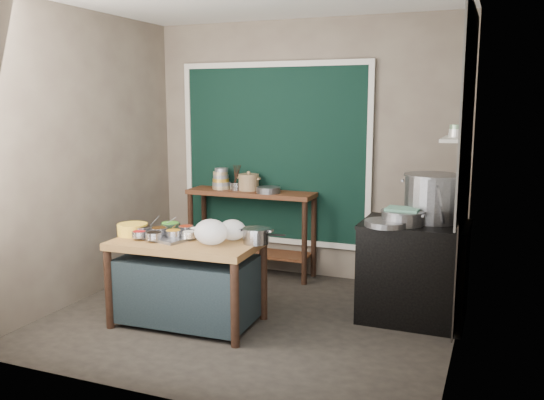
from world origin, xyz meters
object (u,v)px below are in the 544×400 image
at_px(stove_block, 413,273).
at_px(utensil_cup, 236,186).
at_px(condiment_tray, 166,236).
at_px(saucepan, 256,236).
at_px(prep_table, 188,282).
at_px(yellow_basin, 133,229).
at_px(stock_pot, 433,198).
at_px(ceramic_crock, 249,183).
at_px(steamer, 403,217).
at_px(back_counter, 251,233).

xyz_separation_m(stove_block, utensil_cup, (-2.08, 0.73, 0.57)).
bearing_deg(condiment_tray, saucepan, 6.11).
distance_m(prep_table, stove_block, 2.00).
relative_size(condiment_tray, yellow_basin, 1.99).
bearing_deg(utensil_cup, stock_pot, -15.33).
bearing_deg(ceramic_crock, steamer, -25.57).
distance_m(back_counter, steamer, 2.05).
bearing_deg(steamer, prep_table, -157.07).
height_order(stove_block, stock_pot, stock_pot).
xyz_separation_m(yellow_basin, stock_pot, (2.48, 0.98, 0.29)).
bearing_deg(prep_table, condiment_tray, 169.32).
relative_size(back_counter, saucepan, 6.11).
relative_size(saucepan, stock_pot, 0.44).
bearing_deg(prep_table, saucepan, 9.43).
distance_m(stove_block, steamer, 0.54).
height_order(prep_table, ceramic_crock, ceramic_crock).
distance_m(back_counter, saucepan, 1.65).
bearing_deg(utensil_cup, back_counter, -0.25).
bearing_deg(condiment_tray, steamer, 19.60).
bearing_deg(stock_pot, prep_table, -153.21).
height_order(yellow_basin, ceramic_crock, ceramic_crock).
distance_m(stove_block, condiment_tray, 2.22).
bearing_deg(utensil_cup, stove_block, -19.37).
bearing_deg(stock_pot, utensil_cup, 164.67).
height_order(yellow_basin, utensil_cup, utensil_cup).
bearing_deg(ceramic_crock, stock_pot, -16.98).
bearing_deg(condiment_tray, back_counter, 85.12).
xyz_separation_m(utensil_cup, ceramic_crock, (0.14, 0.03, 0.04)).
xyz_separation_m(back_counter, saucepan, (0.69, -1.46, 0.34)).
bearing_deg(ceramic_crock, saucepan, -63.76).
distance_m(back_counter, condiment_tray, 1.58).
xyz_separation_m(saucepan, stock_pot, (1.33, 0.85, 0.27)).
distance_m(ceramic_crock, stock_pot, 2.16).
bearing_deg(saucepan, yellow_basin, 174.11).
distance_m(utensil_cup, stock_pot, 2.29).
bearing_deg(condiment_tray, stove_block, 21.88).
xyz_separation_m(prep_table, utensil_cup, (-0.27, 1.58, 0.62)).
relative_size(back_counter, utensil_cup, 9.99).
distance_m(back_counter, ceramic_crock, 0.56).
bearing_deg(stove_block, prep_table, -154.80).
height_order(utensil_cup, ceramic_crock, ceramic_crock).
bearing_deg(back_counter, ceramic_crock, 145.59).
bearing_deg(utensil_cup, yellow_basin, -99.82).
distance_m(condiment_tray, steamer, 2.06).
height_order(condiment_tray, yellow_basin, yellow_basin).
xyz_separation_m(stove_block, condiment_tray, (-2.03, -0.82, 0.34)).
height_order(prep_table, steamer, steamer).
relative_size(prep_table, yellow_basin, 4.67).
bearing_deg(stock_pot, saucepan, -147.39).
relative_size(prep_table, saucepan, 5.27).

